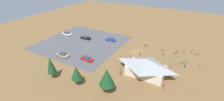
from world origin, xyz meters
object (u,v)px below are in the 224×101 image
Objects in this scene: bicycle_orange_yard_center at (175,53)px; visitor_at_bikes at (185,65)px; pine_midwest at (51,65)px; bicycle_silver_back_row at (186,62)px; trash_bin at (146,45)px; bicycle_white_mid_cluster at (201,65)px; pine_west at (76,73)px; bicycle_blue_by_bin at (164,55)px; bicycle_red_yard_front at (177,51)px; bicycle_orange_lone_east at (197,54)px; car_black_end_stall at (86,38)px; bicycle_black_near_sign at (162,50)px; car_white_near_entry at (67,34)px; bike_pavilion at (146,66)px; pine_center at (107,77)px; car_tan_inner_stall at (63,55)px; bicycle_teal_edge_south at (176,63)px; visitor_near_lot at (140,53)px; bicycle_purple_trailside at (192,51)px; lot_sign at (125,48)px; bicycle_yellow_near_porch at (184,50)px; car_blue_by_curb at (111,39)px; car_red_back_corner at (87,59)px; bicycle_green_front_row at (181,63)px.

visitor_at_bikes reaches higher than bicycle_orange_yard_center.
pine_midwest reaches higher than bicycle_silver_back_row.
bicycle_white_mid_cluster is at bearing 165.86° from trash_bin.
bicycle_blue_by_bin is (-16.85, -27.77, -3.65)m from pine_west.
bicycle_red_yard_front is at bearing -95.08° from bicycle_orange_yard_center.
trash_bin is at bearing -14.14° from bicycle_white_mid_cluster.
pine_west is at bearing 51.42° from bicycle_orange_lone_east.
car_black_end_stall is (25.92, 5.98, 0.28)m from trash_bin.
trash_bin is 9.26m from bicycle_blue_by_bin.
bicycle_orange_lone_east is at bearing -165.32° from bicycle_black_near_sign.
bicycle_white_mid_cluster is 56.84m from car_white_near_entry.
bike_pavilion is 8.94× the size of bicycle_orange_yard_center.
car_black_end_stall is at bearing -56.32° from pine_west.
pine_center is 1.56× the size of car_tan_inner_stall.
bicycle_orange_lone_east is at bearing -149.36° from car_tan_inner_stall.
bicycle_red_yard_front is at bearing -82.76° from bicycle_teal_edge_south.
car_tan_inner_stall is 2.71× the size of visitor_near_lot.
car_tan_inner_stall is (43.61, 17.50, 0.39)m from bicycle_white_mid_cluster.
bicycle_purple_trailside reaches higher than bicycle_silver_back_row.
bicycle_orange_yard_center is at bearing -47.82° from bicycle_silver_back_row.
pine_west is 3.88× the size of bicycle_silver_back_row.
bicycle_silver_back_row is (-21.44, -2.49, -1.06)m from lot_sign.
bicycle_yellow_near_porch is (-19.69, -10.96, -1.03)m from lot_sign.
trash_bin is 7.97m from visitor_near_lot.
pine_center is 34.06m from bicycle_red_yard_front.
pine_center is at bearing 117.79° from car_blue_by_curb.
bicycle_black_near_sign is (13.34, -4.29, -0.01)m from bicycle_white_mid_cluster.
car_red_back_corner reaches higher than bicycle_yellow_near_porch.
pine_center is at bearing 69.19° from bicycle_red_yard_front.
car_white_near_entry reaches higher than bicycle_purple_trailside.
pine_midwest is 50.16m from bicycle_purple_trailside.
lot_sign is at bearing -97.14° from pine_west.
pine_west is 36.32m from bicycle_silver_back_row.
bicycle_white_mid_cluster is at bearing -158.08° from bicycle_teal_edge_south.
bicycle_white_mid_cluster is at bearing -176.76° from bicycle_silver_back_row.
bicycle_silver_back_row reaches higher than bicycle_black_near_sign.
car_red_back_corner reaches higher than bicycle_red_yard_front.
pine_west is 1.24× the size of car_black_end_stall.
bicycle_teal_edge_south is (-4.84, 3.84, 0.01)m from bicycle_blue_by_bin.
bicycle_orange_lone_east reaches higher than bicycle_green_front_row.
bicycle_purple_trailside is 1.10× the size of bicycle_silver_back_row.
bicycle_orange_lone_east is 0.34× the size of car_black_end_stall.
bicycle_red_yard_front is at bearing -173.59° from car_blue_by_curb.
bicycle_orange_lone_east is at bearing -168.61° from bicycle_red_yard_front.
car_blue_by_curb is at bearing -62.21° from pine_center.
bicycle_blue_by_bin is (8.62, 8.10, -0.03)m from bicycle_purple_trailside.
car_white_near_entry reaches higher than bicycle_blue_by_bin.
visitor_near_lot reaches higher than bicycle_silver_back_row.
bike_pavilion is 29.61m from car_tan_inner_stall.
pine_center is at bearing 57.87° from bicycle_silver_back_row.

